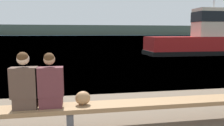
{
  "coord_description": "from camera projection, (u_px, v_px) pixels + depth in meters",
  "views": [
    {
      "loc": [
        0.43,
        -0.76,
        1.77
      ],
      "look_at": [
        1.62,
        6.13,
        0.81
      ],
      "focal_mm": 35.0,
      "sensor_mm": 36.0,
      "label": 1
    }
  ],
  "objects": [
    {
      "name": "bench_main",
      "position": [
        70.0,
        110.0,
        3.96
      ],
      "size": [
        8.5,
        0.47,
        0.46
      ],
      "color": "#8E6B47",
      "rests_on": "ground"
    },
    {
      "name": "water_surface",
      "position": [
        73.0,
        36.0,
        123.3
      ],
      "size": [
        240.0,
        240.0,
        0.0
      ],
      "primitive_type": "plane",
      "color": "#386084",
      "rests_on": "ground"
    },
    {
      "name": "tugboat_red",
      "position": [
        211.0,
        40.0,
        18.31
      ],
      "size": [
        11.0,
        2.77,
        5.99
      ],
      "rotation": [
        0.0,
        0.0,
        1.57
      ],
      "color": "#A81919",
      "rests_on": "water_surface"
    },
    {
      "name": "person_left",
      "position": [
        25.0,
        85.0,
        3.77
      ],
      "size": [
        0.45,
        0.38,
        1.0
      ],
      "color": "#4C382D",
      "rests_on": "bench_main"
    },
    {
      "name": "person_right",
      "position": [
        51.0,
        85.0,
        3.84
      ],
      "size": [
        0.45,
        0.37,
        0.98
      ],
      "color": "#56282D",
      "rests_on": "bench_main"
    },
    {
      "name": "shopping_bag",
      "position": [
        83.0,
        98.0,
        4.0
      ],
      "size": [
        0.28,
        0.21,
        0.25
      ],
      "color": "#9E754C",
      "rests_on": "bench_main"
    },
    {
      "name": "far_shoreline",
      "position": [
        73.0,
        30.0,
        193.42
      ],
      "size": [
        600.0,
        12.0,
        8.74
      ],
      "primitive_type": "cube",
      "color": "#424738",
      "rests_on": "ground"
    }
  ]
}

